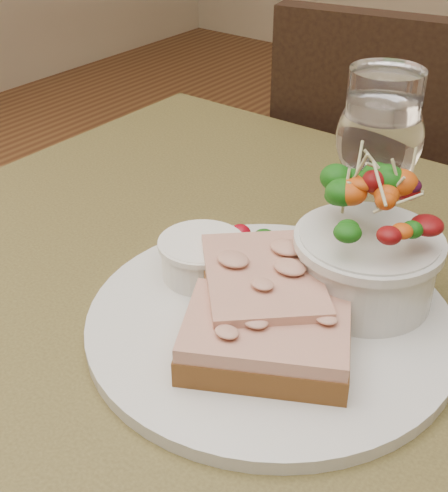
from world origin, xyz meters
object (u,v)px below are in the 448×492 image
Objects in this scene: sandwich_back at (262,288)px; salad_bowl at (369,238)px; cafe_table at (230,397)px; ramekin at (202,256)px; chair_far at (401,322)px; wine_glass at (379,143)px; dinner_plate at (270,322)px; sandwich_front at (266,338)px.

salad_bowl is at bearing 98.70° from sandwich_back.
ramekin reaches higher than cafe_table.
wine_glass reaches higher than chair_far.
wine_glass is at bearing 84.07° from dinner_plate.
sandwich_back is 0.08m from ramekin.
sandwich_back is 2.16× the size of ramekin.
salad_bowl is at bearing 56.59° from dinner_plate.
dinner_plate is at bearing -95.93° from wine_glass.
sandwich_front is 2.15× the size of ramekin.
salad_bowl is at bearing 23.80° from ramekin.
chair_far is 7.09× the size of salad_bowl.
cafe_table is 4.57× the size of wine_glass.
cafe_table is 2.61× the size of dinner_plate.
sandwich_front is at bearing -27.38° from ramekin.
dinner_plate is 1.97× the size of sandwich_back.
salad_bowl is (0.16, -0.58, 0.53)m from chair_far.
chair_far is at bearing 73.72° from sandwich_front.
wine_glass is at bearing 69.26° from cafe_table.
chair_far reaches higher than cafe_table.
sandwich_back reaches higher than cafe_table.
chair_far reaches higher than sandwich_back.
ramekin is at bearing 170.79° from dinner_plate.
cafe_table is at bearing 119.85° from sandwich_front.
wine_glass is at bearing 127.42° from sandwich_back.
salad_bowl is 0.09m from wine_glass.
chair_far is 0.80m from salad_bowl.
dinner_plate is at bearing -123.41° from salad_bowl.
dinner_plate is 1.75× the size of wine_glass.
chair_far reaches higher than dinner_plate.
ramekin is (-0.04, 0.02, 0.13)m from cafe_table.
cafe_table is at bearing -176.83° from dinner_plate.
chair_far is 2.94× the size of dinner_plate.
ramekin reaches higher than sandwich_front.
dinner_plate is at bearing -9.21° from ramekin.
ramekin is (-0.11, 0.06, 0.00)m from sandwich_front.
sandwich_back is (-0.01, 0.00, 0.03)m from dinner_plate.
sandwich_back is at bearing -128.35° from salad_bowl.
ramekin is at bearing 81.41° from chair_far.
cafe_table is at bearing -139.57° from salad_bowl.
cafe_table is 0.89× the size of chair_far.
chair_far is 5.78× the size of sandwich_back.
cafe_table is 11.10× the size of ramekin.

